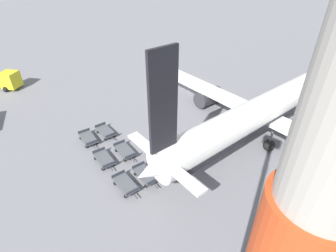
% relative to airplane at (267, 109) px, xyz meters
% --- Properties ---
extents(ground_plane, '(500.00, 500.00, 0.00)m').
position_rel_airplane_xyz_m(ground_plane, '(-14.40, 2.98, -3.11)').
color(ground_plane, gray).
extents(airplane, '(34.35, 37.16, 13.49)m').
position_rel_airplane_xyz_m(airplane, '(0.00, 0.00, 0.00)').
color(airplane, white).
rests_on(airplane, ground_plane).
extents(baggage_dolly_row_near_col_a, '(3.61, 2.03, 0.92)m').
position_rel_airplane_xyz_m(baggage_dolly_row_near_col_a, '(-13.96, -15.88, -2.64)').
color(baggage_dolly_row_near_col_a, '#515459').
rests_on(baggage_dolly_row_near_col_a, ground_plane).
extents(baggage_dolly_row_near_col_b, '(3.61, 2.00, 0.92)m').
position_rel_airplane_xyz_m(baggage_dolly_row_near_col_b, '(-9.59, -16.81, -2.64)').
color(baggage_dolly_row_near_col_b, '#515459').
rests_on(baggage_dolly_row_near_col_b, ground_plane).
extents(baggage_dolly_row_near_col_c, '(3.61, 1.89, 0.92)m').
position_rel_airplane_xyz_m(baggage_dolly_row_near_col_c, '(-5.17, -17.60, -2.64)').
color(baggage_dolly_row_near_col_c, '#515459').
rests_on(baggage_dolly_row_near_col_c, ground_plane).
extents(baggage_dolly_row_mid_a_col_a, '(3.61, 1.86, 0.92)m').
position_rel_airplane_xyz_m(baggage_dolly_row_mid_a_col_a, '(-13.60, -13.68, -2.64)').
color(baggage_dolly_row_mid_a_col_a, '#515459').
rests_on(baggage_dolly_row_mid_a_col_a, ground_plane).
extents(baggage_dolly_row_mid_a_col_b, '(3.61, 1.98, 0.92)m').
position_rel_airplane_xyz_m(baggage_dolly_row_mid_a_col_b, '(-9.03, -14.46, -2.64)').
color(baggage_dolly_row_mid_a_col_b, '#515459').
rests_on(baggage_dolly_row_mid_a_col_b, ground_plane).
extents(baggage_dolly_row_mid_a_col_c, '(3.61, 1.94, 0.92)m').
position_rel_airplane_xyz_m(baggage_dolly_row_mid_a_col_c, '(-4.69, -15.46, -2.64)').
color(baggage_dolly_row_mid_a_col_c, '#515459').
rests_on(baggage_dolly_row_mid_a_col_c, ground_plane).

